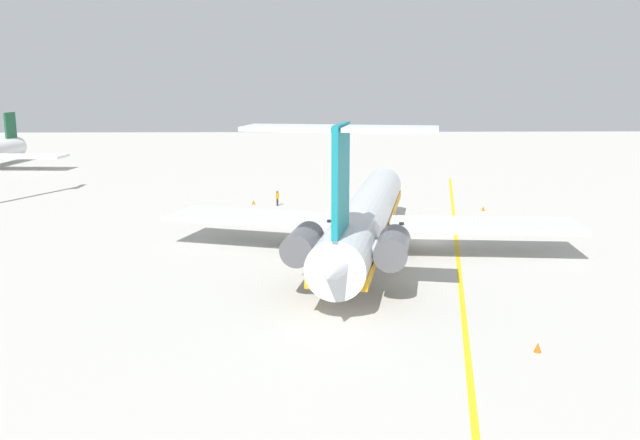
% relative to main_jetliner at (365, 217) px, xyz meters
% --- Properties ---
extents(ground, '(290.10, 290.10, 0.00)m').
position_rel_main_jetliner_xyz_m(ground, '(4.69, -6.30, -3.23)').
color(ground, '#B7B5AD').
extents(main_jetliner, '(40.39, 35.97, 11.84)m').
position_rel_main_jetliner_xyz_m(main_jetliner, '(0.00, 0.00, 0.00)').
color(main_jetliner, silver).
rests_on(main_jetliner, ground).
extents(ground_crew_near_nose, '(0.35, 0.36, 1.82)m').
position_rel_main_jetliner_xyz_m(ground_crew_near_nose, '(23.41, 8.26, -2.07)').
color(ground_crew_near_nose, black).
rests_on(ground_crew_near_nose, ground).
extents(safety_cone_nose, '(0.40, 0.40, 0.55)m').
position_rel_main_jetliner_xyz_m(safety_cone_nose, '(19.59, -15.41, -2.95)').
color(safety_cone_nose, '#EA590F').
rests_on(safety_cone_nose, ground).
extents(safety_cone_wingtip, '(0.40, 0.40, 0.55)m').
position_rel_main_jetliner_xyz_m(safety_cone_wingtip, '(24.41, 11.18, -2.95)').
color(safety_cone_wingtip, '#EA590F').
rests_on(safety_cone_wingtip, ground).
extents(safety_cone_tail, '(0.40, 0.40, 0.55)m').
position_rel_main_jetliner_xyz_m(safety_cone_tail, '(-21.25, -7.38, -2.95)').
color(safety_cone_tail, '#EA590F').
rests_on(safety_cone_tail, ground).
extents(taxiway_centreline, '(90.93, 19.03, 0.01)m').
position_rel_main_jetliner_xyz_m(taxiway_centreline, '(1.12, -8.17, -3.22)').
color(taxiway_centreline, gold).
rests_on(taxiway_centreline, ground).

